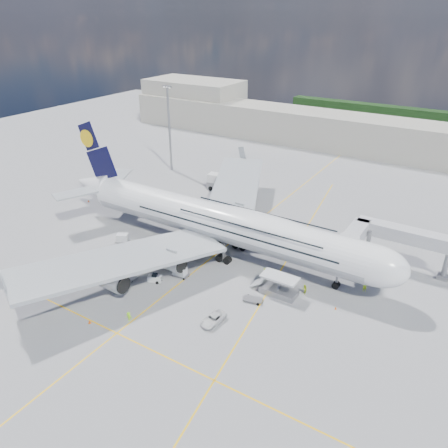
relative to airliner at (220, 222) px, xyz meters
The scene contains 31 objects.
ground 12.13m from the airliner, 91.49° to the right, with size 300.00×300.00×0.00m, color gray.
taxi_line_main 12.13m from the airliner, 91.49° to the right, with size 0.25×220.00×0.01m, color yellow.
taxi_line_cross 30.78m from the airliner, 90.50° to the right, with size 120.00×0.25×0.01m, color yellow.
taxi_line_diag 15.36m from the airliner, ahead, with size 0.25×100.00×0.01m, color yellow.
airliner is the anchor object (origin of this frame).
jet_bridge 31.50m from the airliner, 20.31° to the left, with size 18.80×12.10×8.50m.
cargo_loader 18.87m from the airliner, 23.23° to the right, with size 8.53×3.20×3.67m.
light_mast 53.72m from the airliner, 139.00° to the left, with size 3.00×0.70×25.50m.
terminal 85.00m from the airliner, 90.18° to the left, with size 180.00×16.00×12.00m, color #B2AD9E.
hangar 114.20m from the airliner, 127.98° to the left, with size 40.00×22.00×18.00m, color #B2AD9E.
dolly_row_a 20.68m from the airliner, 136.43° to the right, with size 3.38×2.09×0.47m.
dolly_row_b 13.18m from the airliner, 129.91° to the right, with size 3.61×2.18×0.50m.
dolly_row_c 20.94m from the airliner, 118.28° to the right, with size 3.62×2.19×0.50m.
dolly_back 22.30m from the airliner, 158.71° to the right, with size 3.63×3.04×2.03m.
dolly_nose_far 19.07m from the airliner, 39.45° to the right, with size 3.60×2.48×0.48m.
dolly_nose_near 13.25m from the airliner, 97.58° to the right, with size 3.41×2.05×2.06m.
baggage_tug 17.46m from the airliner, 105.95° to the right, with size 2.80×2.10×1.59m.
catering_truck_inner 24.78m from the airliner, 116.18° to the left, with size 7.85×4.41×4.41m.
catering_truck_outer 34.43m from the airliner, 122.28° to the left, with size 7.91×3.91×4.53m.
service_van 23.62m from the airliner, 60.71° to the right, with size 2.25×4.87×1.35m, color silver.
crew_nose 30.07m from the airliner, ahead, with size 0.71×0.46×1.94m, color #B9EA18.
crew_loader 21.92m from the airliner, 12.93° to the right, with size 0.92×0.71×1.88m, color #C4E017.
crew_wing 22.01m from the airliner, 126.37° to the right, with size 0.88×0.37×1.50m, color #A9FF1A.
crew_van 13.94m from the airliner, 16.37° to the right, with size 0.92×0.60×1.88m, color #C4FF1A.
crew_tug 27.40m from the airliner, 91.49° to the right, with size 1.08×0.62×1.67m, color #A1FF1A.
cone_nose 28.24m from the airliner, 12.64° to the right, with size 0.37×0.37×0.48m.
cone_wing_left_inner 15.77m from the airliner, 119.02° to the left, with size 0.45×0.45×0.57m.
cone_wing_left_outer 27.18m from the airliner, 115.60° to the left, with size 0.40×0.40×0.51m.
cone_wing_right_inner 13.90m from the airliner, 115.95° to the right, with size 0.50×0.50×0.63m.
cone_wing_right_outer 31.75m from the airliner, 100.59° to the right, with size 0.47×0.47×0.60m.
cone_tail 43.85m from the airliner, behind, with size 0.47×0.47×0.60m.
Camera 1 is at (42.47, -56.46, 45.80)m, focal length 35.00 mm.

